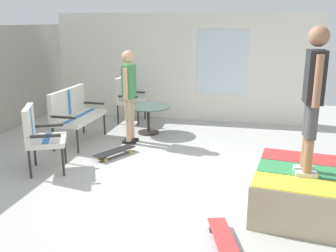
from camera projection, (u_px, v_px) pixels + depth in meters
ground_plane at (170, 187)px, 5.44m from camera, size 12.00×12.00×0.10m
house_facade at (184, 67)px, 8.78m from camera, size 0.23×6.00×2.42m
skate_ramp at (309, 191)px, 4.58m from camera, size 1.59×2.05×0.53m
patio_bench at (74, 111)px, 7.16m from camera, size 1.27×0.59×1.02m
patio_chair_near_house at (127, 95)px, 8.64m from camera, size 0.62×0.55×1.02m
patio_chair_by_wall at (38, 133)px, 5.74m from camera, size 0.79×0.75×1.02m
patio_table at (148, 114)px, 7.78m from camera, size 0.90×0.90×0.57m
person_watching at (129, 90)px, 7.03m from camera, size 0.48×0.24×1.73m
person_skater at (313, 91)px, 4.17m from camera, size 0.48×0.25×1.66m
skateboard_by_bench at (115, 152)px, 6.52m from camera, size 0.80×0.55×0.10m
skateboard_spare at (224, 238)px, 3.92m from camera, size 0.82×0.42×0.10m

